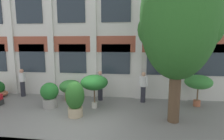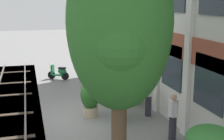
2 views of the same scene
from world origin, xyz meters
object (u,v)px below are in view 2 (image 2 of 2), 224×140
broadleaf_tree (120,26)px  potted_plant_low_pan (120,89)px  potted_plant_fluted_column (90,97)px  scooter_near_curb (59,72)px  resident_near_plants (173,115)px  potted_plant_stone_basin (102,89)px  resident_by_doorway (119,71)px  potted_plant_wide_bowl (107,74)px  potted_plant_ribbed_drum (132,90)px  potted_plant_square_trough (88,81)px  resident_watching_tracks (149,96)px

broadleaf_tree → potted_plant_low_pan: broadleaf_tree is taller
potted_plant_low_pan → potted_plant_fluted_column: bearing=-117.8°
broadleaf_tree → scooter_near_curb: bearing=-176.6°
potted_plant_fluted_column → resident_near_plants: 3.76m
potted_plant_stone_basin → resident_by_doorway: size_ratio=0.76×
potted_plant_low_pan → potted_plant_fluted_column: potted_plant_low_pan is taller
resident_near_plants → potted_plant_wide_bowl: bearing=-52.6°
potted_plant_ribbed_drum → potted_plant_square_trough: potted_plant_ribbed_drum is taller
scooter_near_curb → resident_near_plants: size_ratio=0.75×
potted_plant_stone_basin → potted_plant_low_pan: size_ratio=0.76×
potted_plant_low_pan → resident_by_doorway: size_ratio=0.99×
potted_plant_ribbed_drum → resident_watching_tracks: resident_watching_tracks is taller
potted_plant_square_trough → resident_watching_tracks: 5.53m
potted_plant_low_pan → resident_watching_tracks: resident_watching_tracks is taller
potted_plant_square_trough → potted_plant_wide_bowl: bearing=122.8°
potted_plant_low_pan → potted_plant_fluted_column: 1.34m
potted_plant_square_trough → resident_near_plants: bearing=10.9°
potted_plant_square_trough → potted_plant_fluted_column: 4.75m
potted_plant_low_pan → resident_watching_tracks: size_ratio=1.00×
potted_plant_fluted_column → resident_watching_tracks: 2.41m
potted_plant_wide_bowl → potted_plant_low_pan: (6.09, -1.03, 0.87)m
potted_plant_low_pan → potted_plant_square_trough: potted_plant_low_pan is taller
potted_plant_square_trough → potted_plant_low_pan: bearing=3.2°
potted_plant_square_trough → resident_watching_tracks: resident_watching_tracks is taller
potted_plant_wide_bowl → potted_plant_stone_basin: size_ratio=0.84×
potted_plant_low_pan → resident_watching_tracks: (0.05, 1.22, -0.37)m
potted_plant_wide_bowl → resident_near_plants: (8.48, 0.15, 0.50)m
resident_by_doorway → potted_plant_square_trough: bearing=28.7°
potted_plant_low_pan → potted_plant_wide_bowl: bearing=170.4°
potted_plant_ribbed_drum → broadleaf_tree: bearing=-23.0°
potted_plant_wide_bowl → resident_near_plants: bearing=1.0°
scooter_near_curb → resident_watching_tracks: (7.18, 2.94, 0.45)m
broadleaf_tree → potted_plant_square_trough: size_ratio=7.46×
resident_watching_tracks → resident_near_plants: resident_watching_tracks is taller
potted_plant_wide_bowl → resident_by_doorway: resident_by_doorway is taller
potted_plant_wide_bowl → potted_plant_ribbed_drum: 4.46m
potted_plant_low_pan → scooter_near_curb: potted_plant_low_pan is taller
potted_plant_low_pan → scooter_near_curb: size_ratio=1.34×
potted_plant_stone_basin → resident_by_doorway: (-2.50, 1.56, 0.21)m
potted_plant_stone_basin → potted_plant_ribbed_drum: potted_plant_stone_basin is taller
potted_plant_square_trough → potted_plant_fluted_column: size_ratio=0.57×
broadleaf_tree → potted_plant_fluted_column: size_ratio=4.26×
scooter_near_curb → resident_near_plants: resident_near_plants is taller
resident_by_doorway → potted_plant_wide_bowl: bearing=-30.8°
resident_by_doorway → resident_near_plants: 7.08m
potted_plant_wide_bowl → potted_plant_fluted_column: bearing=-21.3°
potted_plant_fluted_column → resident_watching_tracks: resident_watching_tracks is taller
potted_plant_stone_basin → resident_by_doorway: bearing=148.0°
resident_near_plants → potted_plant_ribbed_drum: bearing=-52.4°
potted_plant_square_trough → potted_plant_ribbed_drum: bearing=21.1°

